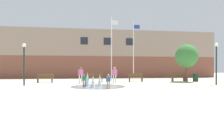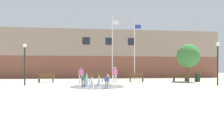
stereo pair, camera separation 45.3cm
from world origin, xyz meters
name	(u,v)px [view 2 (the right image)]	position (x,y,z in m)	size (l,w,h in m)	color
ground_plane	(137,95)	(0.00, 0.00, 0.00)	(100.00, 100.00, 0.00)	#BCB299
library_building	(108,55)	(0.00, 20.85, 3.77)	(36.00, 6.05, 7.53)	brown
splash_fountain	(93,82)	(-2.34, 5.03, 0.38)	(4.35, 4.35, 1.17)	gray
park_bench_under_left_flagpole	(46,78)	(-7.22, 9.67, 0.48)	(1.60, 0.44, 0.91)	#28282D
park_bench_center	(96,78)	(-2.08, 9.72, 0.48)	(1.60, 0.44, 0.91)	#28282D
park_bench_under_right_flagpole	(136,77)	(2.31, 9.70, 0.48)	(1.60, 0.44, 0.91)	#28282D
park_bench_far_right	(180,77)	(7.31, 9.83, 0.48)	(1.60, 0.44, 0.91)	#28282D
child_running	(108,79)	(-1.15, 5.34, 0.58)	(0.31, 0.21, 0.99)	silver
teen_by_trashcan	(81,74)	(-3.55, 8.04, 0.93)	(0.50, 0.38, 1.59)	silver
adult_watching	(115,74)	(-0.24, 8.16, 0.93)	(0.50, 0.35, 1.59)	silver
child_in_fountain	(107,81)	(-1.40, 3.25, 0.58)	(0.31, 0.15, 0.99)	#89755B
child_with_pink_shirt	(83,80)	(-3.11, 4.66, 0.58)	(0.31, 0.24, 0.99)	#1E233D
flagpole_left	(113,47)	(-0.14, 11.15, 3.96)	(0.80, 0.10, 7.43)	silver
flagpole_right	(135,49)	(2.48, 11.15, 3.74)	(0.80, 0.10, 7.00)	silver
lamp_post_left_lane	(25,58)	(-8.14, 6.49, 2.34)	(0.32, 0.32, 3.54)	#192D23
lamp_post_right_lane	(218,57)	(8.32, 5.06, 2.43)	(0.32, 0.32, 3.69)	#192D23
trash_can	(197,78)	(8.99, 9.10, 0.45)	(0.56, 0.56, 0.90)	#193323
street_tree_near_building	(188,56)	(7.82, 8.94, 2.80)	(2.37, 2.37, 4.08)	brown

